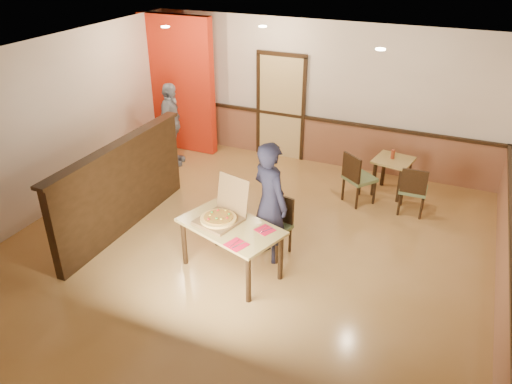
% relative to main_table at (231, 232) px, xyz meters
% --- Properties ---
extents(floor, '(7.00, 7.00, 0.00)m').
position_rel_main_table_xyz_m(floor, '(-0.05, 0.56, -0.64)').
color(floor, '#B78547').
rests_on(floor, ground).
extents(ceiling, '(7.00, 7.00, 0.00)m').
position_rel_main_table_xyz_m(ceiling, '(-0.05, 0.56, 2.16)').
color(ceiling, black).
rests_on(ceiling, wall_back).
extents(wall_back, '(7.00, 0.00, 7.00)m').
position_rel_main_table_xyz_m(wall_back, '(-0.05, 4.06, 0.76)').
color(wall_back, beige).
rests_on(wall_back, floor).
extents(wall_left, '(0.00, 7.00, 7.00)m').
position_rel_main_table_xyz_m(wall_left, '(-3.55, 0.56, 0.76)').
color(wall_left, beige).
rests_on(wall_left, floor).
extents(wainscot_back, '(7.00, 0.04, 0.90)m').
position_rel_main_table_xyz_m(wainscot_back, '(-0.05, 4.03, -0.19)').
color(wainscot_back, brown).
rests_on(wainscot_back, floor).
extents(chair_rail_back, '(7.00, 0.06, 0.06)m').
position_rel_main_table_xyz_m(chair_rail_back, '(-0.05, 4.01, 0.28)').
color(chair_rail_back, black).
rests_on(chair_rail_back, wall_back).
extents(wainscot_right, '(0.04, 7.00, 0.90)m').
position_rel_main_table_xyz_m(wainscot_right, '(3.42, 0.56, -0.19)').
color(wainscot_right, brown).
rests_on(wainscot_right, floor).
extents(chair_rail_right, '(0.06, 7.00, 0.06)m').
position_rel_main_table_xyz_m(chair_rail_right, '(3.40, 0.56, 0.28)').
color(chair_rail_right, black).
rests_on(chair_rail_right, wall_right).
extents(back_door, '(0.90, 0.06, 2.10)m').
position_rel_main_table_xyz_m(back_door, '(-0.85, 4.02, 0.41)').
color(back_door, tan).
rests_on(back_door, wall_back).
extents(booth_partition, '(0.20, 3.10, 1.44)m').
position_rel_main_table_xyz_m(booth_partition, '(-2.05, 0.36, 0.10)').
color(booth_partition, black).
rests_on(booth_partition, floor).
extents(red_accent_panel, '(1.60, 0.20, 2.78)m').
position_rel_main_table_xyz_m(red_accent_panel, '(-2.95, 3.56, 0.76)').
color(red_accent_panel, red).
rests_on(red_accent_panel, floor).
extents(spot_a, '(0.14, 0.14, 0.02)m').
position_rel_main_table_xyz_m(spot_a, '(-2.35, 2.36, 2.14)').
color(spot_a, beige).
rests_on(spot_a, ceiling).
extents(spot_b, '(0.14, 0.14, 0.02)m').
position_rel_main_table_xyz_m(spot_b, '(-0.85, 3.06, 2.14)').
color(spot_b, beige).
rests_on(spot_b, ceiling).
extents(spot_c, '(0.14, 0.14, 0.02)m').
position_rel_main_table_xyz_m(spot_c, '(1.35, 2.06, 2.14)').
color(spot_c, beige).
rests_on(spot_c, ceiling).
extents(main_table, '(1.57, 1.19, 0.75)m').
position_rel_main_table_xyz_m(main_table, '(0.00, 0.00, 0.00)').
color(main_table, '#AB8C48').
rests_on(main_table, floor).
extents(diner_chair, '(0.52, 0.52, 0.88)m').
position_rel_main_table_xyz_m(diner_chair, '(0.38, 0.69, -0.15)').
color(diner_chair, '#5C6B3E').
rests_on(diner_chair, floor).
extents(side_chair_left, '(0.64, 0.64, 0.93)m').
position_rel_main_table_xyz_m(side_chair_left, '(1.10, 2.63, -0.13)').
color(side_chair_left, '#5C6B3E').
rests_on(side_chair_left, floor).
extents(side_chair_right, '(0.44, 0.44, 0.87)m').
position_rel_main_table_xyz_m(side_chair_right, '(2.05, 2.62, -0.16)').
color(side_chair_right, '#5C6B3E').
rests_on(side_chair_right, floor).
extents(side_table, '(0.72, 0.72, 0.67)m').
position_rel_main_table_xyz_m(side_table, '(1.59, 3.23, -0.13)').
color(side_table, '#AB8C48').
rests_on(side_table, floor).
extents(diner, '(0.78, 0.71, 1.79)m').
position_rel_main_table_xyz_m(diner, '(0.34, 0.55, 0.26)').
color(diner, black).
rests_on(diner, floor).
extents(passerby, '(0.65, 1.05, 1.66)m').
position_rel_main_table_xyz_m(passerby, '(-2.67, 2.77, 0.19)').
color(passerby, gray).
rests_on(passerby, floor).
extents(pizza_box, '(0.66, 0.73, 0.56)m').
position_rel_main_table_xyz_m(pizza_box, '(-0.17, 0.06, 0.18)').
color(pizza_box, brown).
rests_on(pizza_box, main_table).
extents(pizza, '(0.56, 0.56, 0.03)m').
position_rel_main_table_xyz_m(pizza, '(-0.19, 0.01, 0.16)').
color(pizza, gold).
rests_on(pizza, pizza_box).
extents(napkin_near, '(0.31, 0.31, 0.01)m').
position_rel_main_table_xyz_m(napkin_near, '(0.27, -0.39, 0.11)').
color(napkin_near, red).
rests_on(napkin_near, main_table).
extents(napkin_far, '(0.29, 0.29, 0.01)m').
position_rel_main_table_xyz_m(napkin_far, '(0.47, 0.08, 0.11)').
color(napkin_far, red).
rests_on(napkin_far, main_table).
extents(condiment, '(0.07, 0.07, 0.16)m').
position_rel_main_table_xyz_m(condiment, '(1.56, 3.26, 0.12)').
color(condiment, maroon).
rests_on(condiment, side_table).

